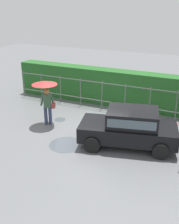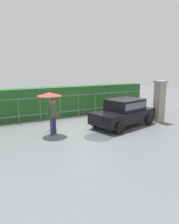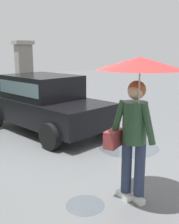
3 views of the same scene
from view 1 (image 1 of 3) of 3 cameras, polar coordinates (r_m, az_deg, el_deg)
The scene contains 7 objects.
ground_plane at distance 12.04m, azimuth 0.90°, elevation -3.92°, with size 40.00×40.00×0.00m, color slate.
car at distance 10.68m, azimuth 8.33°, elevation -2.94°, with size 3.99×2.55×1.48m.
pedestrian at distance 12.31m, azimuth -9.05°, elevation 4.13°, with size 1.13×1.13×2.04m.
fence_section at distance 13.95m, azimuth 4.97°, elevation 3.39°, with size 11.24×0.05×1.50m.
hedge_row at distance 14.77m, azimuth 6.29°, elevation 4.91°, with size 12.19×0.90×1.90m, color #235B23.
puddle_near at distance 10.97m, azimuth -4.89°, elevation -6.76°, with size 1.35×1.35×0.00m, color #4C545B.
puddle_far at distance 13.22m, azimuth -6.19°, elevation -1.58°, with size 0.55×0.55×0.00m, color #4C545B.
Camera 1 is at (4.44, -9.87, 5.28)m, focal length 43.98 mm.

